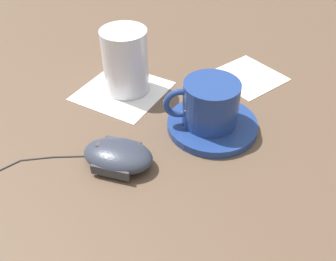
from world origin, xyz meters
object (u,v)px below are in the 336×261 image
at_px(saucer, 212,125).
at_px(drinking_glass, 125,61).
at_px(computer_mouse, 118,156).
at_px(coffee_cup, 209,103).

relative_size(saucer, drinking_glass, 1.27).
bearing_deg(saucer, computer_mouse, -130.98).
xyz_separation_m(saucer, drinking_glass, (-0.18, 0.06, 0.05)).
distance_m(saucer, coffee_cup, 0.04).
bearing_deg(computer_mouse, drinking_glass, 109.99).
height_order(coffee_cup, drinking_glass, drinking_glass).
xyz_separation_m(saucer, computer_mouse, (-0.11, -0.13, 0.01)).
xyz_separation_m(coffee_cup, computer_mouse, (-0.10, -0.13, -0.03)).
bearing_deg(computer_mouse, coffee_cup, 50.93).
bearing_deg(coffee_cup, computer_mouse, -129.07).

